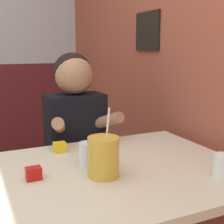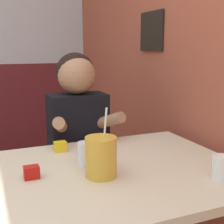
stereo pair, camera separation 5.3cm
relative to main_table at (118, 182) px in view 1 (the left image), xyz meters
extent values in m
cube|color=#9E4C38|center=(0.63, 1.03, 0.66)|extent=(0.06, 4.65, 2.70)
cube|color=black|center=(0.59, 0.77, 0.68)|extent=(0.02, 0.29, 0.26)
cube|color=beige|center=(0.00, 0.00, 0.05)|extent=(1.08, 0.87, 0.04)
cylinder|color=black|center=(0.50, 0.40, -0.33)|extent=(0.04, 0.04, 0.72)
cube|color=black|center=(0.01, 0.61, -0.46)|extent=(0.31, 0.20, 0.47)
cube|color=black|center=(0.01, 0.61, 0.04)|extent=(0.34, 0.20, 0.52)
sphere|color=black|center=(0.01, 0.63, 0.43)|extent=(0.23, 0.23, 0.23)
sphere|color=#9E7051|center=(0.01, 0.61, 0.42)|extent=(0.22, 0.22, 0.22)
cylinder|color=#9E7051|center=(-0.13, 0.47, 0.16)|extent=(0.14, 0.27, 0.15)
cylinder|color=#9E7051|center=(0.14, 0.47, 0.16)|extent=(0.14, 0.27, 0.15)
cylinder|color=gold|center=(-0.09, -0.05, 0.14)|extent=(0.13, 0.13, 0.16)
cylinder|color=white|center=(-0.07, -0.05, 0.28)|extent=(0.01, 0.04, 0.14)
cylinder|color=silver|center=(-0.11, 0.08, 0.12)|extent=(0.07, 0.07, 0.11)
cylinder|color=silver|center=(0.33, -0.26, 0.11)|extent=(0.08, 0.08, 0.09)
cube|color=#B7140F|center=(-0.35, 0.03, 0.09)|extent=(0.06, 0.04, 0.05)
cube|color=yellow|center=(-0.17, 0.31, 0.09)|extent=(0.06, 0.04, 0.05)
camera|label=1|loc=(-0.56, -1.13, 0.57)|focal=50.00mm
camera|label=2|loc=(-0.51, -1.16, 0.57)|focal=50.00mm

